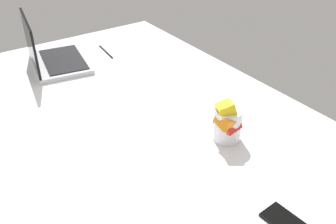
# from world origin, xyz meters

# --- Properties ---
(bed_mattress) EXTENTS (1.80, 1.40, 0.18)m
(bed_mattress) POSITION_xyz_m (0.00, 0.00, 0.09)
(bed_mattress) COLOR white
(bed_mattress) RESTS_ON ground
(laptop) EXTENTS (0.36, 0.28, 0.23)m
(laptop) POSITION_xyz_m (0.62, -0.04, 0.22)
(laptop) COLOR #B7BABC
(laptop) RESTS_ON bed_mattress
(snack_cup) EXTENTS (0.10, 0.10, 0.15)m
(snack_cup) POSITION_xyz_m (-0.24, -0.31, 0.24)
(snack_cup) COLOR silver
(snack_cup) RESTS_ON bed_mattress
(charger_cable) EXTENTS (0.17, 0.02, 0.01)m
(charger_cable) POSITION_xyz_m (0.62, -0.30, 0.18)
(charger_cable) COLOR black
(charger_cable) RESTS_ON bed_mattress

